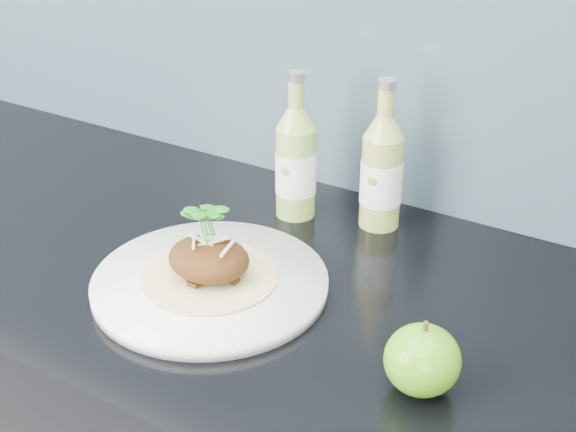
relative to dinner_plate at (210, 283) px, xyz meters
name	(u,v)px	position (x,y,z in m)	size (l,w,h in m)	color
dinner_plate	(210,283)	(0.00, 0.00, 0.00)	(0.33, 0.33, 0.02)	white
pork_taco	(209,258)	(0.00, 0.00, 0.04)	(0.17, 0.17, 0.10)	tan
green_apple	(422,360)	(0.31, -0.04, 0.03)	(0.10, 0.10, 0.09)	#499710
cider_bottle_left	(296,163)	(-0.01, 0.23, 0.08)	(0.07, 0.07, 0.22)	#8DB34A
cider_bottle_right	(382,172)	(0.11, 0.27, 0.08)	(0.08, 0.08, 0.22)	#9EB149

